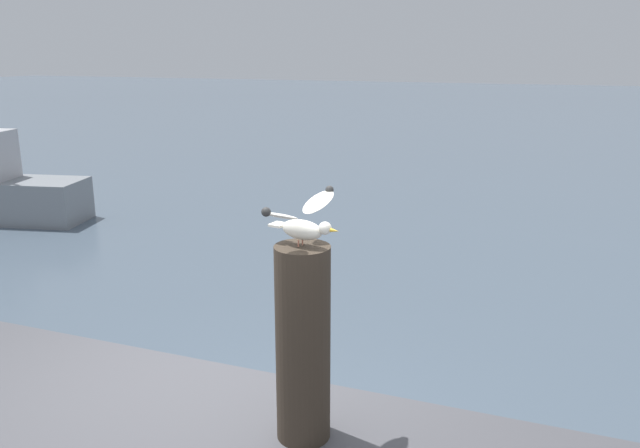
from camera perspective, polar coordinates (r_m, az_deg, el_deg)
The scene contains 2 objects.
mooring_post at distance 3.35m, azimuth -1.53°, elevation -10.73°, with size 0.29×0.29×1.07m, color #382D23.
seagull at distance 3.12m, azimuth -1.56°, elevation 0.21°, with size 0.39×0.59×0.26m.
Camera 1 is at (1.90, -3.35, 3.11)m, focal length 35.77 mm.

